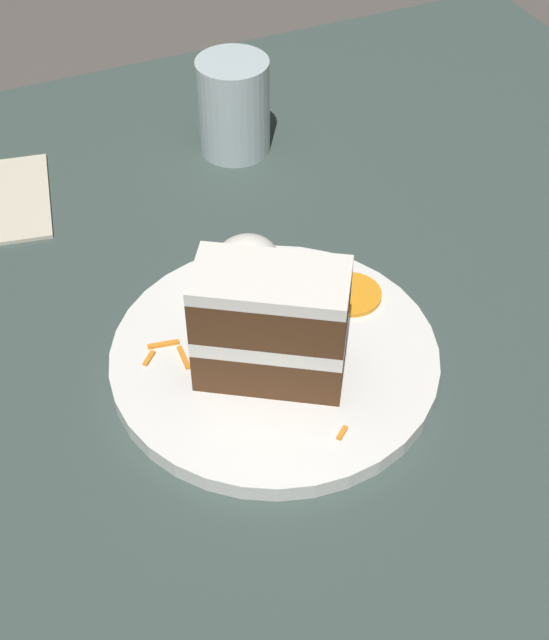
# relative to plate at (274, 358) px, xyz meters

# --- Properties ---
(ground_plane) EXTENTS (6.00, 6.00, 0.00)m
(ground_plane) POSITION_rel_plate_xyz_m (-0.02, 0.05, -0.03)
(ground_plane) COLOR #4C4742
(ground_plane) RESTS_ON ground
(dining_table) EXTENTS (1.21, 0.98, 0.02)m
(dining_table) POSITION_rel_plate_xyz_m (-0.02, 0.05, -0.02)
(dining_table) COLOR #384742
(dining_table) RESTS_ON ground
(plate) EXTENTS (0.28, 0.28, 0.02)m
(plate) POSITION_rel_plate_xyz_m (0.00, 0.00, 0.00)
(plate) COLOR white
(plate) RESTS_ON dining_table
(cake_slice) EXTENTS (0.13, 0.11, 0.11)m
(cake_slice) POSITION_rel_plate_xyz_m (-0.01, -0.02, 0.06)
(cake_slice) COLOR #4C2D19
(cake_slice) RESTS_ON plate
(cream_dollop) EXTENTS (0.06, 0.05, 0.05)m
(cream_dollop) POSITION_rel_plate_xyz_m (0.01, 0.09, 0.03)
(cream_dollop) COLOR white
(cream_dollop) RESTS_ON plate
(orange_garnish) EXTENTS (0.06, 0.06, 0.00)m
(orange_garnish) POSITION_rel_plate_xyz_m (0.09, 0.04, 0.01)
(orange_garnish) COLOR orange
(orange_garnish) RESTS_ON plate
(carrot_shreds_scatter) EXTENTS (0.18, 0.19, 0.00)m
(carrot_shreds_scatter) POSITION_rel_plate_xyz_m (-0.02, 0.03, 0.01)
(carrot_shreds_scatter) COLOR orange
(carrot_shreds_scatter) RESTS_ON plate
(drinking_glass) EXTENTS (0.08, 0.08, 0.11)m
(drinking_glass) POSITION_rel_plate_xyz_m (0.09, 0.32, 0.04)
(drinking_glass) COLOR silver
(drinking_glass) RESTS_ON dining_table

